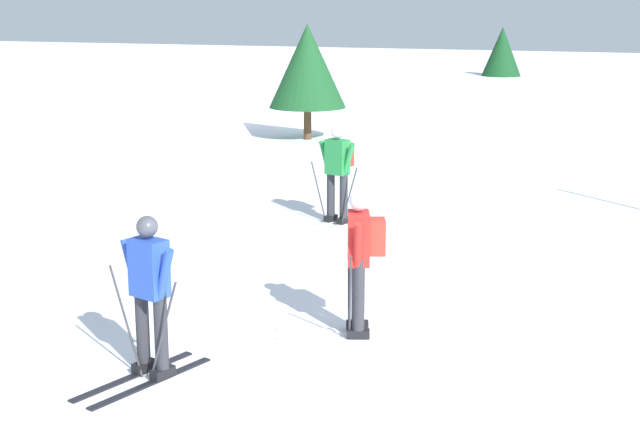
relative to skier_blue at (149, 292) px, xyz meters
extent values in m
plane|color=white|center=(2.90, 1.23, -0.92)|extent=(120.00, 120.00, 0.00)
cube|color=white|center=(2.90, 22.68, -0.19)|extent=(80.00, 6.90, 1.46)
cube|color=black|center=(0.09, -0.18, -0.91)|extent=(0.59, 1.55, 0.02)
cube|color=black|center=(-0.18, -0.09, -0.91)|extent=(0.59, 1.55, 0.02)
cube|color=black|center=(0.14, -0.03, -0.85)|extent=(0.20, 0.28, 0.10)
cube|color=black|center=(-0.13, 0.05, -0.85)|extent=(0.20, 0.28, 0.10)
cylinder|color=#2D2D33|center=(0.14, -0.03, -0.37)|extent=(0.14, 0.14, 0.85)
cylinder|color=#2D2D33|center=(-0.13, 0.05, -0.37)|extent=(0.14, 0.14, 0.85)
cube|color=#284CB7|center=(0.00, 0.01, 0.25)|extent=(0.44, 0.35, 0.60)
cylinder|color=#284CB7|center=(0.23, -0.09, 0.24)|extent=(0.27, 0.17, 0.55)
cylinder|color=#284CB7|center=(-0.24, 0.07, 0.24)|extent=(0.27, 0.17, 0.55)
sphere|color=#4C4C56|center=(0.00, 0.01, 0.68)|extent=(0.22, 0.22, 0.22)
cylinder|color=#38383D|center=(0.23, -0.17, -0.35)|extent=(0.43, 0.16, 1.14)
cylinder|color=#38383D|center=(-0.29, 0.00, -0.35)|extent=(0.43, 0.16, 1.14)
cube|color=silver|center=(1.57, 1.66, -0.91)|extent=(1.54, 0.61, 0.02)
cube|color=silver|center=(1.47, 1.92, -0.91)|extent=(1.54, 0.61, 0.02)
cube|color=black|center=(1.71, 1.71, -0.85)|extent=(0.29, 0.20, 0.10)
cube|color=black|center=(1.62, 1.97, -0.85)|extent=(0.29, 0.20, 0.10)
cylinder|color=#2D2D33|center=(1.71, 1.71, -0.37)|extent=(0.14, 0.14, 0.85)
cylinder|color=#2D2D33|center=(1.62, 1.97, -0.37)|extent=(0.14, 0.14, 0.85)
cube|color=red|center=(1.66, 1.84, 0.25)|extent=(0.35, 0.44, 0.60)
cylinder|color=red|center=(1.72, 1.60, 0.24)|extent=(0.17, 0.27, 0.55)
cylinder|color=red|center=(1.56, 2.07, 0.24)|extent=(0.17, 0.27, 0.55)
sphere|color=silver|center=(1.66, 1.84, 0.68)|extent=(0.22, 0.22, 0.22)
cylinder|color=#38383D|center=(1.66, 1.53, -0.37)|extent=(0.16, 0.39, 1.10)
cylinder|color=#38383D|center=(1.47, 2.09, -0.37)|extent=(0.16, 0.39, 1.10)
cube|color=maroon|center=(1.86, 1.91, 0.27)|extent=(0.26, 0.32, 0.40)
cube|color=silver|center=(-0.20, 6.75, -0.91)|extent=(0.61, 1.54, 0.02)
cube|color=silver|center=(-0.46, 6.84, -0.91)|extent=(0.61, 1.54, 0.02)
cube|color=black|center=(-0.15, 6.89, -0.85)|extent=(0.20, 0.28, 0.10)
cube|color=black|center=(-0.42, 6.98, -0.85)|extent=(0.20, 0.28, 0.10)
cylinder|color=#2D2D33|center=(-0.15, 6.89, -0.37)|extent=(0.14, 0.14, 0.85)
cylinder|color=#2D2D33|center=(-0.42, 6.98, -0.37)|extent=(0.14, 0.14, 0.85)
cube|color=#23843D|center=(-0.28, 6.94, 0.25)|extent=(0.44, 0.35, 0.60)
cylinder|color=#23843D|center=(-0.05, 6.83, 0.24)|extent=(0.27, 0.17, 0.55)
cylinder|color=#23843D|center=(-0.53, 7.00, 0.24)|extent=(0.27, 0.17, 0.55)
sphere|color=silver|center=(-0.28, 6.94, 0.68)|extent=(0.22, 0.22, 0.22)
cylinder|color=#38383D|center=(-0.01, 6.73, -0.39)|extent=(0.34, 0.14, 1.06)
cylinder|color=#38383D|center=(-0.62, 6.95, -0.39)|extent=(0.34, 0.14, 1.06)
cube|color=maroon|center=(-0.21, 7.13, 0.27)|extent=(0.32, 0.26, 0.40)
cylinder|color=#513823|center=(0.36, 21.07, -0.65)|extent=(0.25, 0.25, 0.52)
cone|color=#14421E|center=(0.36, 21.07, 0.82)|extent=(1.96, 1.96, 2.43)
cylinder|color=#513823|center=(-4.11, 15.89, -0.47)|extent=(0.22, 0.22, 0.88)
cone|color=#194C23|center=(-4.11, 15.89, 1.10)|extent=(2.11, 2.11, 2.26)
camera|label=1|loc=(4.61, -7.85, 2.93)|focal=51.70mm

